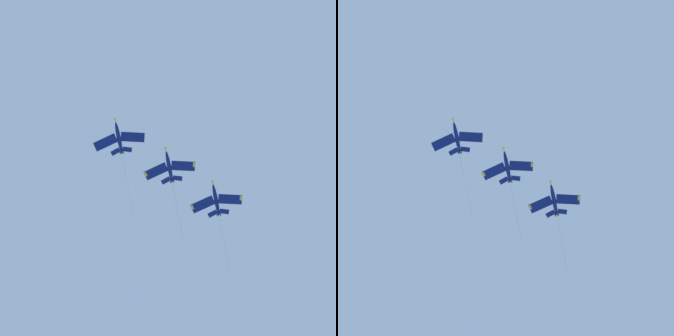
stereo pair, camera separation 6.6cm
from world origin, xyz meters
TOP-DOWN VIEW (x-y plane):
  - jet_lead at (17.81, 11.79)m, footprint 27.57×30.73m
  - jet_second at (-4.86, 10.32)m, footprint 25.84×28.43m
  - jet_third at (-26.10, 7.98)m, footprint 24.91×27.39m

SIDE VIEW (x-z plane):
  - jet_third at x=-26.10m, z-range 169.87..177.22m
  - jet_second at x=-4.86m, z-range 172.49..179.96m
  - jet_lead at x=17.81m, z-range 174.45..181.47m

